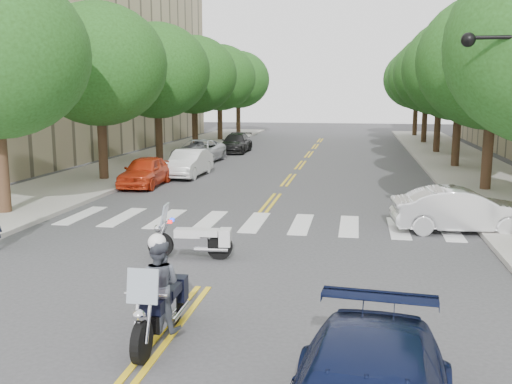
# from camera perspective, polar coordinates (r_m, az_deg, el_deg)

# --- Properties ---
(ground) EXTENTS (140.00, 140.00, 0.00)m
(ground) POSITION_cam_1_polar(r_m,az_deg,el_deg) (12.88, -5.28, -9.47)
(ground) COLOR #38383A
(ground) RESTS_ON ground
(sidewalk_left) EXTENTS (5.00, 60.00, 0.15)m
(sidewalk_left) POSITION_cam_1_polar(r_m,az_deg,el_deg) (36.28, -10.64, 3.12)
(sidewalk_left) COLOR #9E9991
(sidewalk_left) RESTS_ON ground
(sidewalk_right) EXTENTS (5.00, 60.00, 0.15)m
(sidewalk_right) POSITION_cam_1_polar(r_m,az_deg,el_deg) (34.53, 20.39, 2.33)
(sidewalk_right) COLOR #9E9991
(sidewalk_right) RESTS_ON ground
(tree_l_1) EXTENTS (6.40, 6.40, 8.45)m
(tree_l_1) POSITION_cam_1_polar(r_m,az_deg,el_deg) (28.42, -15.44, 12.17)
(tree_l_1) COLOR #382316
(tree_l_1) RESTS_ON ground
(tree_l_2) EXTENTS (6.40, 6.40, 8.45)m
(tree_l_2) POSITION_cam_1_polar(r_m,az_deg,el_deg) (35.82, -9.86, 11.84)
(tree_l_2) COLOR #382316
(tree_l_2) RESTS_ON ground
(tree_l_3) EXTENTS (6.40, 6.40, 8.45)m
(tree_l_3) POSITION_cam_1_polar(r_m,az_deg,el_deg) (43.43, -6.22, 11.56)
(tree_l_3) COLOR #382316
(tree_l_3) RESTS_ON ground
(tree_l_4) EXTENTS (6.40, 6.40, 8.45)m
(tree_l_4) POSITION_cam_1_polar(r_m,az_deg,el_deg) (51.16, -3.67, 11.34)
(tree_l_4) COLOR #382316
(tree_l_4) RESTS_ON ground
(tree_l_5) EXTENTS (6.40, 6.40, 8.45)m
(tree_l_5) POSITION_cam_1_polar(r_m,az_deg,el_deg) (58.97, -1.80, 11.17)
(tree_l_5) COLOR #382316
(tree_l_5) RESTS_ON ground
(tree_r_1) EXTENTS (6.40, 6.40, 8.45)m
(tree_r_1) POSITION_cam_1_polar(r_m,az_deg,el_deg) (26.33, 22.69, 11.98)
(tree_r_1) COLOR #382316
(tree_r_1) RESTS_ON ground
(tree_r_2) EXTENTS (6.40, 6.40, 8.45)m
(tree_r_2) POSITION_cam_1_polar(r_m,az_deg,el_deg) (34.18, 19.77, 11.51)
(tree_r_2) COLOR #382316
(tree_r_2) RESTS_ON ground
(tree_r_3) EXTENTS (6.40, 6.40, 8.45)m
(tree_r_3) POSITION_cam_1_polar(r_m,az_deg,el_deg) (42.09, 17.95, 11.20)
(tree_r_3) COLOR #382316
(tree_r_3) RESTS_ON ground
(tree_r_4) EXTENTS (6.40, 6.40, 8.45)m
(tree_r_4) POSITION_cam_1_polar(r_m,az_deg,el_deg) (50.03, 16.71, 10.99)
(tree_r_4) COLOR #382316
(tree_r_4) RESTS_ON ground
(tree_r_5) EXTENTS (6.40, 6.40, 8.45)m
(tree_r_5) POSITION_cam_1_polar(r_m,az_deg,el_deg) (57.98, 15.80, 10.83)
(tree_r_5) COLOR #382316
(tree_r_5) RESTS_ON ground
(motorcycle_police) EXTENTS (0.80, 2.35, 1.91)m
(motorcycle_police) POSITION_cam_1_polar(r_m,az_deg,el_deg) (10.17, -9.62, -9.85)
(motorcycle_police) COLOR black
(motorcycle_police) RESTS_ON ground
(motorcycle_parked) EXTENTS (2.22, 0.62, 1.43)m
(motorcycle_parked) POSITION_cam_1_polar(r_m,az_deg,el_deg) (14.89, -5.86, -4.78)
(motorcycle_parked) COLOR black
(motorcycle_parked) RESTS_ON ground
(convertible) EXTENTS (4.29, 1.83, 1.38)m
(convertible) POSITION_cam_1_polar(r_m,az_deg,el_deg) (18.67, 19.85, -1.72)
(convertible) COLOR silver
(convertible) RESTS_ON ground
(parked_car_a) EXTENTS (1.76, 4.09, 1.38)m
(parked_car_a) POSITION_cam_1_polar(r_m,az_deg,el_deg) (26.73, -11.02, 2.05)
(parked_car_a) COLOR red
(parked_car_a) RESTS_ON ground
(parked_car_b) EXTENTS (1.57, 4.22, 1.38)m
(parked_car_b) POSITION_cam_1_polar(r_m,az_deg,el_deg) (29.43, -6.75, 2.87)
(parked_car_b) COLOR white
(parked_car_b) RESTS_ON ground
(parked_car_c) EXTENTS (2.56, 5.17, 1.41)m
(parked_car_c) POSITION_cam_1_polar(r_m,az_deg,el_deg) (35.25, -5.77, 4.07)
(parked_car_c) COLOR #BABDC3
(parked_car_c) RESTS_ON ground
(parked_car_d) EXTENTS (1.93, 4.61, 1.33)m
(parked_car_d) POSITION_cam_1_polar(r_m,az_deg,el_deg) (41.27, -2.03, 4.91)
(parked_car_d) COLOR black
(parked_car_d) RESTS_ON ground
(parked_car_e) EXTENTS (1.53, 3.73, 1.27)m
(parked_car_e) POSITION_cam_1_polar(r_m,az_deg,el_deg) (44.76, -1.95, 5.26)
(parked_car_e) COLOR #AAAAB0
(parked_car_e) RESTS_ON ground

